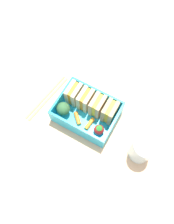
% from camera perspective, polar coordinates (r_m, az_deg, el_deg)
% --- Properties ---
extents(ground_plane, '(1.20, 1.20, 0.02)m').
position_cam_1_polar(ground_plane, '(0.67, 0.00, -1.25)').
color(ground_plane, '#E2B489').
extents(bento_tray, '(0.18, 0.13, 0.01)m').
position_cam_1_polar(bento_tray, '(0.65, 0.00, -0.73)').
color(bento_tray, '#1EA7D0').
rests_on(bento_tray, ground_plane).
extents(bento_rim, '(0.18, 0.13, 0.05)m').
position_cam_1_polar(bento_rim, '(0.63, 0.00, 0.33)').
color(bento_rim, '#1EA7D0').
rests_on(bento_rim, bento_tray).
extents(sandwich_left, '(0.03, 0.05, 0.06)m').
position_cam_1_polar(sandwich_left, '(0.64, -3.46, 4.81)').
color(sandwich_left, beige).
rests_on(sandwich_left, bento_tray).
extents(sandwich_center_left, '(0.03, 0.05, 0.06)m').
position_cam_1_polar(sandwich_center_left, '(0.63, -0.40, 3.28)').
color(sandwich_center_left, beige).
rests_on(sandwich_center_left, bento_tray).
extents(sandwich_center, '(0.03, 0.05, 0.06)m').
position_cam_1_polar(sandwich_center, '(0.62, 2.73, 1.69)').
color(sandwich_center, '#DEB27E').
rests_on(sandwich_center, bento_tray).
extents(sandwich_center_right, '(0.03, 0.05, 0.06)m').
position_cam_1_polar(sandwich_center_right, '(0.62, 5.93, 0.07)').
color(sandwich_center_right, tan).
rests_on(sandwich_center_right, bento_tray).
extents(broccoli_floret, '(0.04, 0.04, 0.05)m').
position_cam_1_polar(broccoli_floret, '(0.63, -6.22, 0.84)').
color(broccoli_floret, '#96C567').
rests_on(broccoli_floret, bento_tray).
extents(carrot_stick_far_left, '(0.04, 0.04, 0.01)m').
position_cam_1_polar(carrot_stick_far_left, '(0.64, -2.54, -1.65)').
color(carrot_stick_far_left, orange).
rests_on(carrot_stick_far_left, bento_tray).
extents(carrot_stick_left, '(0.02, 0.04, 0.01)m').
position_cam_1_polar(carrot_stick_left, '(0.63, 0.67, -3.06)').
color(carrot_stick_left, orange).
rests_on(carrot_stick_left, bento_tray).
extents(strawberry_far_left, '(0.03, 0.03, 0.04)m').
position_cam_1_polar(strawberry_far_left, '(0.61, 3.17, -4.65)').
color(strawberry_far_left, red).
rests_on(strawberry_far_left, bento_tray).
extents(chopstick_pair, '(0.04, 0.18, 0.01)m').
position_cam_1_polar(chopstick_pair, '(0.69, -10.39, 3.82)').
color(chopstick_pair, '#D7B36F').
rests_on(chopstick_pair, ground_plane).
extents(drinking_glass, '(0.06, 0.06, 0.08)m').
position_cam_1_polar(drinking_glass, '(0.60, 14.16, -9.55)').
color(drinking_glass, silver).
rests_on(drinking_glass, ground_plane).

